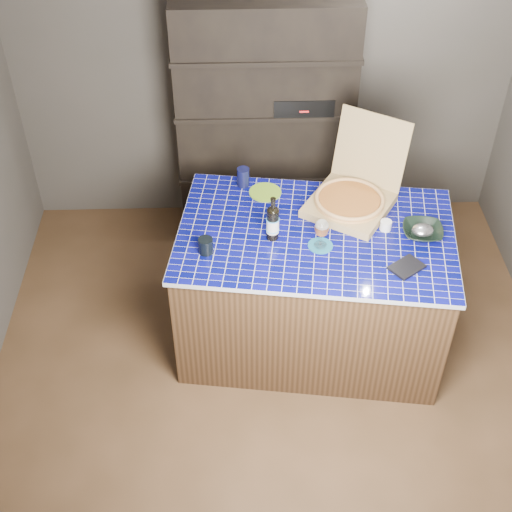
{
  "coord_description": "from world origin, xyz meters",
  "views": [
    {
      "loc": [
        -0.2,
        -2.78,
        3.52
      ],
      "look_at": [
        -0.11,
        0.0,
        1.03
      ],
      "focal_mm": 50.0,
      "sensor_mm": 36.0,
      "label": 1
    }
  ],
  "objects_px": {
    "kitchen_island": "(312,287)",
    "pizza_box": "(352,197)",
    "dvd_case": "(407,267)",
    "bowl": "(422,232)",
    "mead_bottle": "(273,223)",
    "wine_glass": "(322,228)"
  },
  "relations": [
    {
      "from": "mead_bottle",
      "to": "wine_glass",
      "type": "relative_size",
      "value": 1.54
    },
    {
      "from": "pizza_box",
      "to": "kitchen_island",
      "type": "bearing_deg",
      "value": -101.51
    },
    {
      "from": "pizza_box",
      "to": "wine_glass",
      "type": "height_order",
      "value": "pizza_box"
    },
    {
      "from": "dvd_case",
      "to": "bowl",
      "type": "distance_m",
      "value": 0.31
    },
    {
      "from": "bowl",
      "to": "wine_glass",
      "type": "bearing_deg",
      "value": -172.83
    },
    {
      "from": "pizza_box",
      "to": "dvd_case",
      "type": "xyz_separation_m",
      "value": [
        0.23,
        -0.56,
        -0.06
      ]
    },
    {
      "from": "kitchen_island",
      "to": "dvd_case",
      "type": "relative_size",
      "value": 9.52
    },
    {
      "from": "wine_glass",
      "to": "pizza_box",
      "type": "bearing_deg",
      "value": 58.8
    },
    {
      "from": "mead_bottle",
      "to": "pizza_box",
      "type": "bearing_deg",
      "value": 29.76
    },
    {
      "from": "kitchen_island",
      "to": "dvd_case",
      "type": "bearing_deg",
      "value": -25.86
    },
    {
      "from": "wine_glass",
      "to": "bowl",
      "type": "bearing_deg",
      "value": 7.17
    },
    {
      "from": "pizza_box",
      "to": "wine_glass",
      "type": "bearing_deg",
      "value": -89.41
    },
    {
      "from": "kitchen_island",
      "to": "pizza_box",
      "type": "relative_size",
      "value": 2.46
    },
    {
      "from": "wine_glass",
      "to": "bowl",
      "type": "relative_size",
      "value": 0.79
    },
    {
      "from": "kitchen_island",
      "to": "pizza_box",
      "type": "bearing_deg",
      "value": 54.77
    },
    {
      "from": "pizza_box",
      "to": "dvd_case",
      "type": "relative_size",
      "value": 3.88
    },
    {
      "from": "pizza_box",
      "to": "dvd_case",
      "type": "height_order",
      "value": "pizza_box"
    },
    {
      "from": "kitchen_island",
      "to": "mead_bottle",
      "type": "height_order",
      "value": "mead_bottle"
    },
    {
      "from": "kitchen_island",
      "to": "pizza_box",
      "type": "distance_m",
      "value": 0.61
    },
    {
      "from": "pizza_box",
      "to": "bowl",
      "type": "distance_m",
      "value": 0.47
    },
    {
      "from": "dvd_case",
      "to": "bowl",
      "type": "bearing_deg",
      "value": 116.71
    },
    {
      "from": "mead_bottle",
      "to": "wine_glass",
      "type": "bearing_deg",
      "value": -17.28
    }
  ]
}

